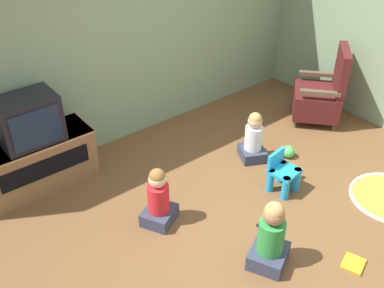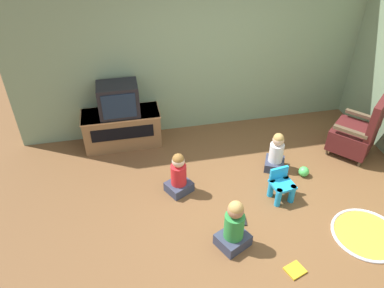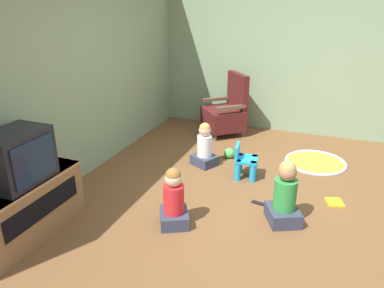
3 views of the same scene
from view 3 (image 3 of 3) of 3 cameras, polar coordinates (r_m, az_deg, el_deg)
ground_plane at (r=4.39m, az=9.02°, el=-8.53°), size 30.00×30.00×0.00m
wall_back at (r=4.69m, az=-18.49°, el=11.41°), size 5.66×0.12×2.87m
wall_right at (r=6.38m, az=18.47°, el=13.93°), size 0.12×5.29×2.87m
tv_cabinet at (r=3.99m, az=-24.18°, el=-8.73°), size 1.20×0.49×0.57m
television at (r=3.76m, az=-25.20°, el=-1.87°), size 0.60×0.43×0.50m
black_armchair at (r=6.28m, az=5.23°, el=4.83°), size 0.85×0.85×1.01m
yellow_kid_chair at (r=4.83m, az=8.07°, el=-2.91°), size 0.32×0.31×0.44m
play_mat at (r=5.53m, az=18.28°, el=-2.65°), size 0.84×0.84×0.04m
child_watching_left at (r=3.81m, az=-2.80°, el=-8.60°), size 0.42×0.40×0.63m
child_watching_center at (r=3.94m, az=13.97°, el=-7.71°), size 0.45×0.43×0.69m
child_watching_right at (r=5.10m, az=1.93°, el=-0.46°), size 0.38×0.40×0.61m
toy_ball at (r=5.41m, az=5.68°, el=-1.39°), size 0.15×0.15×0.15m
book at (r=4.57m, az=20.90°, el=-8.34°), size 0.25×0.23×0.02m
remote_control at (r=4.34m, az=10.05°, el=-8.85°), size 0.07×0.16×0.02m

